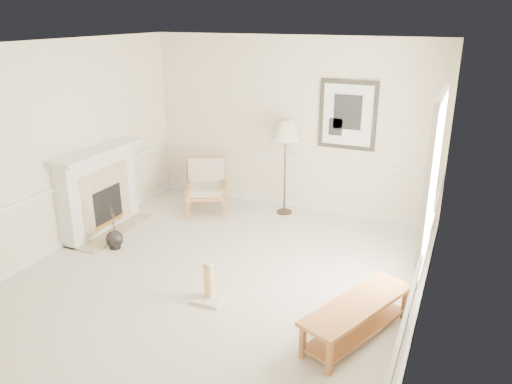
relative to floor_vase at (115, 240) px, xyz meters
The scene contains 8 objects.
ground 1.76m from the floor_vase, ahead, with size 5.50×5.50×0.00m, color silver.
room 2.56m from the floor_vase, ahead, with size 5.04×5.54×2.92m.
fireplace 0.91m from the floor_vase, 142.46° to the left, with size 0.64×1.64×1.31m.
floor_vase is the anchor object (origin of this frame).
armchair 1.95m from the floor_vase, 75.14° to the left, with size 0.92×0.94×0.89m.
floor_lamp 3.14m from the floor_vase, 51.88° to the left, with size 0.65×0.65×1.61m.
bench 3.75m from the floor_vase, 10.54° to the right, with size 0.97×1.51×0.42m.
scratching_post 2.04m from the floor_vase, 19.35° to the right, with size 0.37×0.37×0.50m.
Camera 1 is at (2.75, -5.04, 3.24)m, focal length 35.00 mm.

